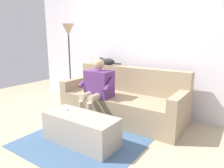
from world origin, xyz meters
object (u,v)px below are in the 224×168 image
at_px(cat_on_backrest, 107,61).
at_px(remote_white, 65,109).
at_px(person_solo_seated, 97,86).
at_px(floor_lamp, 69,38).
at_px(couch, 123,101).
at_px(coffee_table, 81,129).

relative_size(cat_on_backrest, remote_white, 4.38).
relative_size(person_solo_seated, remote_white, 8.98).
bearing_deg(floor_lamp, couch, 177.45).
bearing_deg(couch, person_solo_seated, 54.57).
distance_m(person_solo_seated, cat_on_backrest, 0.80).
distance_m(coffee_table, floor_lamp, 2.18).
xyz_separation_m(coffee_table, person_solo_seated, (0.28, -0.73, 0.42)).
bearing_deg(couch, floor_lamp, -2.55).
bearing_deg(coffee_table, couch, -90.00).
distance_m(couch, floor_lamp, 1.76).
xyz_separation_m(person_solo_seated, floor_lamp, (1.09, -0.45, 0.79)).
height_order(couch, person_solo_seated, person_solo_seated).
bearing_deg(coffee_table, cat_on_backrest, -68.34).
bearing_deg(remote_white, coffee_table, 179.30).
height_order(remote_white, floor_lamp, floor_lamp).
bearing_deg(coffee_table, remote_white, -6.96).
height_order(couch, cat_on_backrest, cat_on_backrest).
xyz_separation_m(couch, floor_lamp, (1.37, -0.06, 1.10)).
distance_m(coffee_table, person_solo_seated, 0.89).
xyz_separation_m(coffee_table, remote_white, (0.34, -0.04, 0.21)).
height_order(person_solo_seated, floor_lamp, floor_lamp).
bearing_deg(floor_lamp, remote_white, 132.14).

